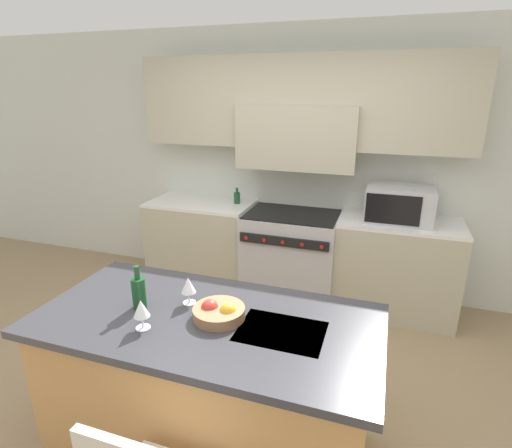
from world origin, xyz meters
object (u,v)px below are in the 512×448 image
range_stove (291,256)px  microwave (399,204)px  wine_glass_far (188,286)px  oil_bottle_on_counter (237,198)px  wine_bottle (139,292)px  fruit_bowl (219,312)px  wine_glass_near (141,309)px

range_stove → microwave: 1.18m
wine_glass_far → oil_bottle_on_counter: size_ratio=0.98×
microwave → wine_bottle: bearing=-123.5°
range_stove → wine_glass_far: size_ratio=5.73×
microwave → wine_glass_far: size_ratio=3.62×
range_stove → fruit_bowl: fruit_bowl is taller
wine_glass_far → fruit_bowl: (0.22, -0.08, -0.08)m
microwave → wine_glass_far: (-1.13, -1.94, -0.06)m
fruit_bowl → wine_glass_near: bearing=-146.2°
oil_bottle_on_counter → wine_glass_far: bearing=-76.4°
wine_bottle → microwave: bearing=56.5°
microwave → oil_bottle_on_counter: 1.62m
microwave → wine_bottle: size_ratio=2.33×
wine_bottle → fruit_bowl: size_ratio=0.90×
fruit_bowl → wine_bottle: bearing=-174.7°
microwave → fruit_bowl: microwave is taller
wine_bottle → wine_glass_far: (0.24, 0.13, 0.01)m
range_stove → fruit_bowl: (0.08, -2.01, 0.51)m
range_stove → wine_glass_far: 2.02m
wine_glass_near → oil_bottle_on_counter: 2.36m
wine_glass_far → oil_bottle_on_counter: oil_bottle_on_counter is taller
wine_bottle → wine_glass_near: 0.22m
range_stove → microwave: bearing=1.1°
wine_bottle → wine_glass_far: wine_bottle is taller
wine_bottle → fruit_bowl: 0.47m
range_stove → wine_glass_near: 2.32m
microwave → oil_bottle_on_counter: (-1.62, 0.08, -0.10)m
oil_bottle_on_counter → wine_glass_near: bearing=-80.6°
wine_glass_near → microwave: bearing=61.2°
wine_bottle → oil_bottle_on_counter: wine_bottle is taller
oil_bottle_on_counter → wine_bottle: bearing=-83.4°
wine_bottle → range_stove: bearing=79.4°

